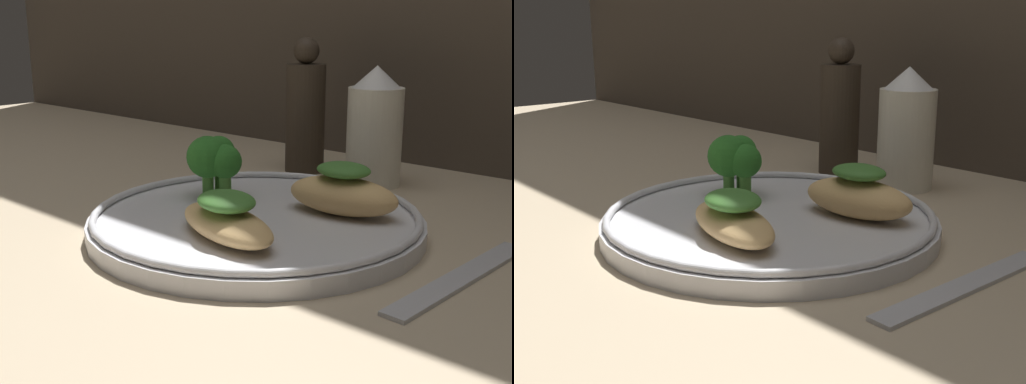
% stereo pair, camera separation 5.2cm
% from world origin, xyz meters
% --- Properties ---
extents(ground_plane, '(1.80, 1.80, 0.01)m').
position_xyz_m(ground_plane, '(0.00, 0.00, -0.01)').
color(ground_plane, tan).
extents(plate, '(0.27, 0.27, 0.02)m').
position_xyz_m(plate, '(0.00, 0.00, 0.01)').
color(plate, silver).
rests_on(plate, ground_plane).
extents(grilled_meat_front, '(0.12, 0.07, 0.03)m').
position_xyz_m(grilled_meat_front, '(0.02, -0.06, 0.03)').
color(grilled_meat_front, tan).
rests_on(grilled_meat_front, plate).
extents(grilled_meat_middle, '(0.10, 0.06, 0.04)m').
position_xyz_m(grilled_meat_middle, '(0.05, 0.05, 0.03)').
color(grilled_meat_middle, tan).
rests_on(grilled_meat_middle, plate).
extents(broccoli_bunch, '(0.05, 0.05, 0.06)m').
position_xyz_m(broccoli_bunch, '(-0.06, 0.02, 0.05)').
color(broccoli_bunch, '#4C8E38').
rests_on(broccoli_bunch, plate).
extents(sauce_bottle, '(0.06, 0.06, 0.12)m').
position_xyz_m(sauce_bottle, '(-0.01, 0.20, 0.06)').
color(sauce_bottle, silver).
rests_on(sauce_bottle, ground_plane).
extents(pepper_grinder, '(0.04, 0.04, 0.15)m').
position_xyz_m(pepper_grinder, '(-0.10, 0.20, 0.07)').
color(pepper_grinder, '#382D23').
rests_on(pepper_grinder, ground_plane).
extents(fork, '(0.03, 0.17, 0.01)m').
position_xyz_m(fork, '(0.17, 0.02, 0.00)').
color(fork, '#B2B2B7').
rests_on(fork, ground_plane).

